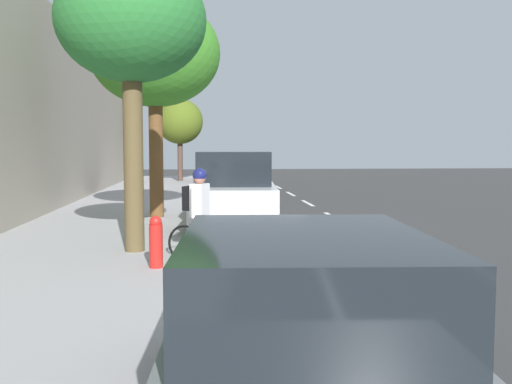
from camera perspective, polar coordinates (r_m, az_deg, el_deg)
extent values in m
plane|color=#353535|center=(15.39, -0.28, -3.28)|extent=(76.06, 76.06, 0.00)
cube|color=#9E9C9F|center=(15.52, -14.27, -3.11)|extent=(4.09, 47.54, 0.13)
cube|color=gray|center=(15.33, -6.40, -3.10)|extent=(0.16, 47.54, 0.13)
cube|color=white|center=(38.11, 0.56, 1.36)|extent=(0.14, 2.20, 0.01)
cube|color=white|center=(33.94, 1.27, 0.97)|extent=(0.14, 2.20, 0.01)
cube|color=white|center=(29.78, 2.18, 0.48)|extent=(0.14, 2.20, 0.01)
cube|color=white|center=(25.63, 3.39, -0.17)|extent=(0.14, 2.20, 0.01)
cube|color=white|center=(21.50, 5.06, -1.08)|extent=(0.14, 2.20, 0.01)
cube|color=white|center=(17.41, 7.52, -2.40)|extent=(0.14, 2.20, 0.01)
cube|color=white|center=(13.39, 11.49, -4.53)|extent=(0.14, 2.20, 0.01)
cube|color=white|center=(9.51, 18.84, -8.36)|extent=(0.14, 2.20, 0.01)
cube|color=white|center=(15.37, -0.90, -3.28)|extent=(0.12, 47.54, 0.01)
cube|color=#A79C8C|center=(15.95, -22.73, 8.07)|extent=(0.50, 47.54, 6.35)
cube|color=black|center=(32.75, -4.12, 1.88)|extent=(1.82, 4.42, 0.64)
cube|color=black|center=(32.73, -4.12, 2.96)|extent=(1.58, 2.12, 0.60)
cylinder|color=black|center=(31.41, -5.58, 1.26)|extent=(0.23, 0.66, 0.66)
cylinder|color=black|center=(31.42, -2.62, 1.28)|extent=(0.23, 0.66, 0.66)
cylinder|color=black|center=(34.13, -5.49, 1.52)|extent=(0.23, 0.66, 0.66)
cylinder|color=black|center=(34.14, -2.77, 1.54)|extent=(0.23, 0.66, 0.66)
cube|color=maroon|center=(26.74, -3.68, 1.30)|extent=(1.97, 4.48, 0.64)
cube|color=black|center=(26.71, -3.69, 2.63)|extent=(1.65, 2.17, 0.60)
cylinder|color=black|center=(25.35, -5.27, 0.50)|extent=(0.25, 0.67, 0.66)
cylinder|color=black|center=(25.47, -1.63, 0.54)|extent=(0.25, 0.67, 0.66)
cylinder|color=black|center=(28.07, -5.53, 0.88)|extent=(0.25, 0.67, 0.66)
cylinder|color=black|center=(28.18, -2.24, 0.92)|extent=(0.25, 0.67, 0.66)
cube|color=white|center=(14.93, -2.10, -0.63)|extent=(2.31, 5.42, 0.80)
cube|color=black|center=(13.95, -2.16, 2.30)|extent=(1.82, 1.61, 0.80)
cube|color=white|center=(16.09, -2.05, 1.38)|extent=(2.04, 2.77, 0.12)
cylinder|color=black|center=(13.38, -6.05, -2.75)|extent=(0.27, 0.81, 0.80)
cylinder|color=black|center=(13.35, 1.69, -2.74)|extent=(0.27, 0.81, 0.80)
cylinder|color=black|center=(16.64, -5.13, -1.33)|extent=(0.27, 0.81, 0.80)
cylinder|color=black|center=(16.61, 1.09, -1.32)|extent=(0.27, 0.81, 0.80)
cube|color=slate|center=(4.00, 4.72, -17.21)|extent=(2.02, 4.50, 0.64)
cube|color=black|center=(3.82, 4.78, -8.53)|extent=(1.67, 2.19, 0.60)
cylinder|color=black|center=(5.36, -5.94, -14.56)|extent=(0.26, 0.67, 0.66)
cylinder|color=black|center=(5.49, 11.71, -14.17)|extent=(0.26, 0.67, 0.66)
torus|color=black|center=(10.12, -1.68, -5.41)|extent=(0.63, 0.33, 0.68)
torus|color=black|center=(10.56, -6.94, -5.03)|extent=(0.63, 0.33, 0.68)
cylinder|color=black|center=(10.26, -3.71, -4.80)|extent=(0.60, 0.31, 0.50)
cylinder|color=black|center=(10.42, -5.54, -4.72)|extent=(0.14, 0.09, 0.47)
cylinder|color=black|center=(10.25, -3.98, -3.52)|extent=(0.67, 0.35, 0.05)
cylinder|color=black|center=(10.49, -6.11, -5.51)|extent=(0.33, 0.19, 0.19)
cylinder|color=black|center=(10.48, -6.37, -4.25)|extent=(0.25, 0.15, 0.33)
cylinder|color=black|center=(10.11, -1.89, -4.49)|extent=(0.12, 0.08, 0.33)
cube|color=black|center=(10.40, -5.81, -3.24)|extent=(0.26, 0.19, 0.05)
cylinder|color=black|center=(10.10, -2.10, -3.24)|extent=(0.22, 0.43, 0.03)
cylinder|color=#C6B284|center=(10.67, -5.70, -4.53)|extent=(0.15, 0.15, 0.82)
cylinder|color=#C6B284|center=(10.85, -5.25, -4.38)|extent=(0.15, 0.15, 0.82)
cube|color=white|center=(10.68, -5.50, -0.74)|extent=(0.37, 0.44, 0.58)
cylinder|color=white|center=(10.44, -6.09, -1.02)|extent=(0.10, 0.10, 0.55)
cylinder|color=white|center=(10.91, -4.93, -0.78)|extent=(0.10, 0.10, 0.55)
sphere|color=#B7725F|center=(10.65, -5.51, 1.44)|extent=(0.23, 0.23, 0.23)
sphere|color=navy|center=(10.64, -5.52, 1.65)|extent=(0.26, 0.26, 0.26)
cube|color=black|center=(10.76, -6.47, -0.60)|extent=(0.29, 0.35, 0.44)
cylinder|color=#4A362F|center=(33.36, -7.41, 3.36)|extent=(0.29, 0.29, 2.63)
ellipsoid|color=#4C5F1A|center=(33.38, -7.44, 6.85)|extent=(2.60, 2.60, 2.54)
cylinder|color=brown|center=(16.29, -9.72, 3.72)|extent=(0.39, 0.39, 3.50)
ellipsoid|color=#387E24|center=(16.48, -9.84, 13.24)|extent=(3.55, 3.55, 2.91)
cylinder|color=brown|center=(11.02, -11.87, 3.31)|extent=(0.36, 0.36, 3.48)
ellipsoid|color=#287130|center=(11.25, -12.08, 16.09)|extent=(2.73, 2.73, 2.24)
cylinder|color=red|center=(9.55, -9.73, -5.21)|extent=(0.22, 0.22, 0.70)
sphere|color=red|center=(9.49, -9.76, -2.89)|extent=(0.20, 0.20, 0.20)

